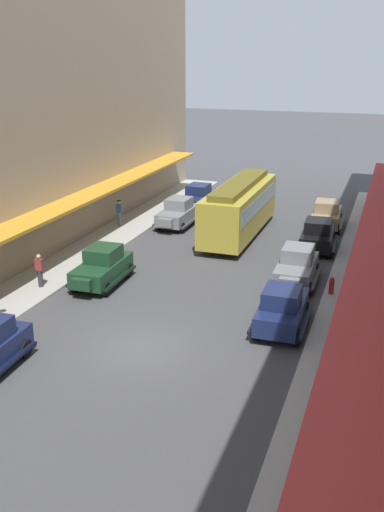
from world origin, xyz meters
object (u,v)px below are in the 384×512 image
object	(u,v)px
parked_car_2	(282,307)
parked_car_5	(178,212)
fire_hydrant	(332,285)
pedestrian_0	(119,212)
pedestrian_1	(365,260)
pedestrian_2	(353,372)
parked_car_7	(318,234)
parked_car_0	(197,197)
pedestrian_3	(40,270)
parked_car_1	(327,214)
parked_car_3	(297,265)
streetcar	(239,206)
parked_car_4	(102,266)

from	to	relation	value
parked_car_2	parked_car_5	world-z (taller)	same
fire_hydrant	pedestrian_0	xyz separation A→B (m)	(-14.43, 7.12, 0.45)
pedestrian_1	pedestrian_2	size ratio (longest dim) A/B	0.98
parked_car_7	fire_hydrant	world-z (taller)	parked_car_7
parked_car_0	pedestrian_3	world-z (taller)	parked_car_0
parked_car_0	parked_car_7	world-z (taller)	same
parked_car_1	parked_car_3	distance (m)	10.42
pedestrian_2	pedestrian_1	bearing A→B (deg)	91.80
parked_car_3	pedestrian_0	world-z (taller)	parked_car_3
parked_car_3	fire_hydrant	distance (m)	2.20
parked_car_1	parked_car_5	xyz separation A→B (m)	(-9.29, -2.86, 0.00)
parked_car_1	streetcar	size ratio (longest dim) A/B	0.45
parked_car_2	pedestrian_2	xyz separation A→B (m)	(3.18, -4.44, 0.07)
streetcar	pedestrian_0	bearing A→B (deg)	-174.38
parked_car_3	pedestrian_0	size ratio (longest dim) A/B	2.56
parked_car_3	parked_car_5	xyz separation A→B (m)	(-9.11, 7.56, 0.00)
parked_car_2	streetcar	xyz separation A→B (m)	(-5.01, 11.94, 0.96)
pedestrian_1	pedestrian_2	bearing A→B (deg)	-88.20
parked_car_5	parked_car_1	bearing A→B (deg)	17.10
parked_car_3	parked_car_7	world-z (taller)	same
parked_car_7	parked_car_2	bearing A→B (deg)	-89.87
parked_car_1	parked_car_3	world-z (taller)	same
streetcar	fire_hydrant	xyz separation A→B (m)	(6.57, -7.90, -1.34)
parked_car_1	parked_car_5	bearing A→B (deg)	-162.90
parked_car_1	streetcar	xyz separation A→B (m)	(-4.92, -3.66, 0.96)
parked_car_2	fire_hydrant	distance (m)	4.35
parked_car_4	pedestrian_3	distance (m)	2.97
parked_car_3	pedestrian_2	distance (m)	10.23
parked_car_1	fire_hydrant	distance (m)	11.68
parked_car_3	pedestrian_2	bearing A→B (deg)	-70.18
pedestrian_1	pedestrian_2	distance (m)	11.38
parked_car_5	pedestrian_2	xyz separation A→B (m)	(12.57, -17.18, 0.07)
fire_hydrant	pedestrian_3	bearing A→B (deg)	-164.31
pedestrian_3	parked_car_1	bearing A→B (deg)	52.69
streetcar	parked_car_3	bearing A→B (deg)	-55.00
parked_car_3	parked_car_7	size ratio (longest dim) A/B	0.99
parked_car_0	pedestrian_2	bearing A→B (deg)	-59.50
fire_hydrant	pedestrian_1	distance (m)	3.19
parked_car_2	parked_car_7	xyz separation A→B (m)	(-0.02, 10.84, 0.00)
parked_car_5	pedestrian_3	bearing A→B (deg)	-100.76
parked_car_3	parked_car_0	bearing A→B (deg)	127.72
pedestrian_2	parked_car_5	bearing A→B (deg)	126.20
streetcar	pedestrian_2	xyz separation A→B (m)	(8.20, -16.38, -0.89)
parked_car_1	parked_car_2	bearing A→B (deg)	-89.64
pedestrian_1	pedestrian_3	world-z (taller)	same
parked_car_5	streetcar	distance (m)	4.55
parked_car_0	parked_car_2	size ratio (longest dim) A/B	1.00
streetcar	pedestrian_0	size ratio (longest dim) A/B	5.75
pedestrian_0	pedestrian_1	distance (m)	16.25
parked_car_0	fire_hydrant	world-z (taller)	parked_car_0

